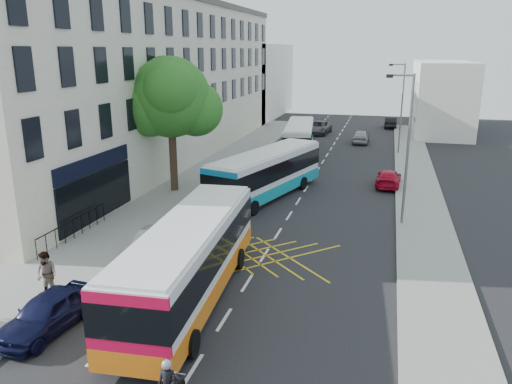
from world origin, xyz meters
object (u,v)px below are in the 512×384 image
Objects in this scene: distant_car_silver at (361,136)px; street_tree at (170,98)px; bus_mid at (266,173)px; distant_car_grey at (319,127)px; bus_near at (189,259)px; distant_car_dark at (390,122)px; lamp_near at (406,142)px; parked_car_silver at (153,245)px; lamp_far at (401,104)px; red_hatchback at (388,178)px; parked_car_blue at (48,313)px; bus_far at (299,138)px; pedestrian_near at (47,275)px.

street_tree is at bearing 63.86° from distant_car_silver.
distant_car_grey is (-0.27, 26.46, -0.89)m from bus_mid.
bus_near is 2.78× the size of distant_car_dark.
parked_car_silver is (-11.10, -7.64, -3.96)m from lamp_near.
red_hatchback is at bearing -93.38° from lamp_far.
bus_near is (-7.96, -30.79, -2.98)m from lamp_far.
street_tree reaches higher than distant_car_dark.
distant_car_grey is 7.01m from distant_car_silver.
parked_car_blue reaches higher than distant_car_dark.
street_tree reaches higher than lamp_far.
lamp_near reaches higher than bus_far.
bus_far is (-8.76, -2.36, -3.11)m from lamp_far.
distant_car_grey is (-8.66, 9.83, -3.91)m from lamp_far.
distant_car_grey is at bearing 82.17° from bus_far.
distant_car_dark is (8.06, 19.03, -0.84)m from bus_far.
parked_car_blue is at bearing -142.38° from bus_near.
bus_far is 31.99m from parked_car_blue.
lamp_near is at bearing 35.45° from parked_car_silver.
bus_near is 2.80× the size of distant_car_silver.
street_tree reaches higher than bus_mid.
distant_car_silver is at bearing 75.31° from distant_car_dark.
lamp_near is 0.77× the size of bus_far.
distant_car_silver is at bearing 47.55° from bus_far.
bus_far is at bearing 66.26° from distant_car_dark.
parked_car_blue is at bearing -80.37° from street_tree.
lamp_near is at bearing -90.00° from lamp_far.
bus_near is at bearing -104.50° from lamp_far.
lamp_far is 36.38m from parked_car_blue.
bus_mid reaches higher than distant_car_silver.
distant_car_silver is (5.17, 7.36, -0.83)m from bus_far.
street_tree is 2.23× the size of parked_car_blue.
lamp_far is 13.67m from distant_car_grey.
pedestrian_near reaches higher than distant_car_silver.
distant_car_dark is at bearing 67.43° from street_tree.
pedestrian_near reaches higher than parked_car_blue.
bus_near is at bearing -44.21° from parked_car_silver.
pedestrian_near is (1.51, -15.27, -5.24)m from street_tree.
distant_car_grey is at bearing 87.18° from parked_car_silver.
lamp_near is 2.02× the size of parked_car_blue.
lamp_near is at bearing 56.13° from parked_car_blue.
distant_car_grey is (-0.70, 40.62, -0.93)m from bus_near.
lamp_far is 30.05m from parked_car_silver.
pedestrian_near is (-2.10, -4.67, 0.40)m from parked_car_silver.
distant_car_dark is at bearing 92.39° from lamp_far.
pedestrian_near is (-5.23, -1.52, -0.58)m from bus_near.
distant_car_dark reaches higher than red_hatchback.
parked_car_silver is 0.99× the size of distant_car_silver.
distant_car_grey is (-7.96, 21.60, 0.12)m from red_hatchback.
bus_near is at bearing 80.52° from distant_car_dark.
distant_car_dark is (7.27, 47.46, -0.97)m from bus_near.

